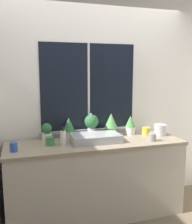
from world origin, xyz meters
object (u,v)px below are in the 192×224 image
mug_grey (152,137)px  potted_plant_far_left (47,132)px  mug_yellow (146,131)px  potted_plant_far_right (130,125)px  soap_bottle (63,138)px  potted_plant_right (111,123)px  mug_blue (14,147)px  kettle (160,129)px  sink (95,138)px  potted_plant_center (91,123)px  potted_plant_left (69,128)px  mug_green (50,141)px

mug_grey → potted_plant_far_left: bearing=162.3°
mug_grey → mug_yellow: (0.07, 0.29, 0.00)m
potted_plant_far_right → soap_bottle: bearing=-165.2°
potted_plant_right → mug_grey: bearing=-45.1°
mug_blue → soap_bottle: bearing=8.3°
potted_plant_right → kettle: (0.62, -0.15, -0.09)m
soap_bottle → mug_blue: bearing=-171.7°
soap_bottle → sink: bearing=4.6°
potted_plant_center → mug_grey: potted_plant_center is taller
potted_plant_center → potted_plant_far_right: 0.52m
potted_plant_left → mug_green: (-0.25, -0.20, -0.09)m
sink → potted_plant_center: size_ratio=1.97×
potted_plant_right → soap_bottle: potted_plant_right is taller
potted_plant_right → kettle: size_ratio=1.81×
potted_plant_left → potted_plant_right: size_ratio=0.91×
sink → potted_plant_far_right: (0.53, 0.21, 0.07)m
potted_plant_far_left → mug_blue: (-0.36, -0.32, -0.06)m
sink → kettle: (0.88, 0.06, 0.03)m
soap_bottle → mug_grey: bearing=-7.5°
kettle → mug_yellow: bearing=159.6°
potted_plant_far_right → mug_green: bearing=-169.2°
potted_plant_left → potted_plant_right: (0.54, 0.00, 0.02)m
potted_plant_far_right → mug_green: 1.07m
potted_plant_center → soap_bottle: potted_plant_center is taller
potted_plant_right → soap_bottle: 0.69m
sink → potted_plant_center: bearing=87.1°
potted_plant_right → mug_yellow: 0.47m
potted_plant_far_left → kettle: (1.42, -0.15, -0.03)m
potted_plant_right → potted_plant_far_right: potted_plant_right is taller
potted_plant_far_right → mug_blue: 1.47m
potted_plant_center → mug_yellow: (0.70, -0.09, -0.13)m
potted_plant_right → kettle: 0.64m
potted_plant_right → mug_yellow: potted_plant_right is taller
potted_plant_left → kettle: bearing=-7.5°
potted_plant_left → potted_plant_center: bearing=0.0°
mug_blue → mug_green: mug_blue is taller
mug_blue → kettle: kettle is taller
potted_plant_far_left → potted_plant_right: (0.80, 0.00, 0.06)m
sink → potted_plant_left: sink is taller
potted_plant_far_left → potted_plant_far_right: bearing=0.0°
potted_plant_left → mug_green: 0.33m
potted_plant_right → mug_green: size_ratio=3.06×
sink → potted_plant_left: size_ratio=2.15×
potted_plant_left → mug_grey: size_ratio=2.88×
mug_green → sink: bearing=-1.0°
potted_plant_far_right → mug_grey: 0.40m
mug_green → mug_blue: bearing=-163.0°
potted_plant_right → mug_yellow: (0.45, -0.09, -0.11)m
potted_plant_center → mug_green: (-0.53, -0.20, -0.13)m
potted_plant_left → mug_yellow: 0.99m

